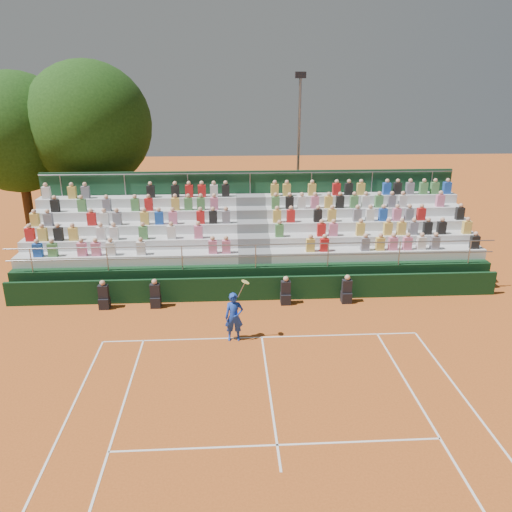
{
  "coord_description": "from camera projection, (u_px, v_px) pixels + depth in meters",
  "views": [
    {
      "loc": [
        -1.11,
        -15.49,
        8.48
      ],
      "look_at": [
        0.0,
        3.5,
        1.8
      ],
      "focal_mm": 35.0,
      "sensor_mm": 36.0,
      "label": 1
    }
  ],
  "objects": [
    {
      "name": "courtside_wall",
      "position": [
        256.0,
        288.0,
        20.31
      ],
      "size": [
        20.0,
        0.15,
        1.0
      ],
      "primitive_type": "cube",
      "color": "black",
      "rests_on": "ground"
    },
    {
      "name": "tree_west",
      "position": [
        17.0,
        133.0,
        26.25
      ],
      "size": [
        6.26,
        6.26,
        9.06
      ],
      "color": "#372414",
      "rests_on": "ground"
    },
    {
      "name": "tree_east",
      "position": [
        89.0,
        125.0,
        26.27
      ],
      "size": [
        6.6,
        6.6,
        9.6
      ],
      "color": "#372414",
      "rests_on": "ground"
    },
    {
      "name": "line_officials",
      "position": [
        224.0,
        294.0,
        19.82
      ],
      "size": [
        10.05,
        0.4,
        1.19
      ],
      "color": "black",
      "rests_on": "ground"
    },
    {
      "name": "tennis_player",
      "position": [
        234.0,
        317.0,
        17.03
      ],
      "size": [
        0.85,
        0.43,
        2.22
      ],
      "color": "#1638A8",
      "rests_on": "ground"
    },
    {
      "name": "grandstand",
      "position": [
        253.0,
        249.0,
        23.17
      ],
      "size": [
        20.0,
        5.2,
        4.4
      ],
      "color": "black",
      "rests_on": "ground"
    },
    {
      "name": "ground",
      "position": [
        262.0,
        337.0,
        17.46
      ],
      "size": [
        90.0,
        90.0,
        0.0
      ],
      "primitive_type": "plane",
      "color": "#BB581F",
      "rests_on": "ground"
    },
    {
      "name": "floodlight_mast",
      "position": [
        299.0,
        142.0,
        28.71
      ],
      "size": [
        0.6,
        0.25,
        8.98
      ],
      "color": "gray",
      "rests_on": "ground"
    }
  ]
}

